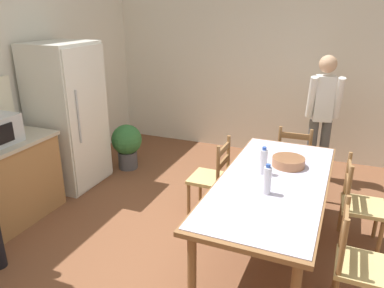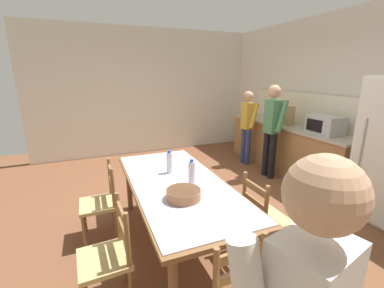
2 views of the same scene
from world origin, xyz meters
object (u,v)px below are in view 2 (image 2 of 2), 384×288
serving_bowl (184,194)px  chair_side_near_left (101,203)px  bottle_near_centre (169,163)px  chair_side_far_right (264,218)px  person_at_counter (272,127)px  microwave (325,125)px  paper_bag (287,115)px  chair_side_near_right (109,257)px  dining_table (178,188)px  person_at_sink (247,124)px  bottle_off_centre (192,173)px

serving_bowl → chair_side_near_left: size_ratio=0.35×
bottle_near_centre → chair_side_far_right: (0.78, 0.76, -0.46)m
bottle_near_centre → person_at_counter: 2.46m
microwave → person_at_counter: 0.86m
paper_bag → bottle_near_centre: size_ratio=1.33×
serving_bowl → chair_side_near_right: 0.81m
dining_table → person_at_counter: (-1.24, 2.27, 0.25)m
paper_bag → dining_table: 3.15m
dining_table → person_at_sink: person_at_sink is taller
paper_bag → chair_side_near_right: size_ratio=0.40×
microwave → chair_side_near_right: microwave is taller
dining_table → chair_side_near_left: 0.95m
paper_bag → chair_side_near_left: 3.72m
microwave → person_at_counter: person_at_counter is taller
paper_bag → bottle_off_centre: size_ratio=1.33×
person_at_sink → chair_side_far_right: bearing=-121.0°
dining_table → serving_bowl: serving_bowl is taller
bottle_near_centre → chair_side_near_left: size_ratio=0.30×
bottle_near_centre → chair_side_near_right: (0.75, -0.78, -0.46)m
microwave → chair_side_near_right: (1.04, -3.56, -0.63)m
bottle_off_centre → chair_side_far_right: (0.39, 0.65, -0.46)m
paper_bag → chair_side_near_left: bearing=-75.3°
serving_bowl → chair_side_near_right: (0.10, -0.70, -0.39)m
serving_bowl → chair_side_far_right: bearing=81.7°
chair_side_near_left → person_at_sink: bearing=117.3°
chair_side_near_right → person_at_counter: 3.53m
bottle_off_centre → chair_side_near_right: (0.37, -0.90, -0.46)m
paper_bag → chair_side_near_right: 4.09m
bottle_off_centre → serving_bowl: (0.27, -0.20, -0.07)m
serving_bowl → chair_side_near_left: bearing=-142.3°
chair_side_far_right → serving_bowl: bearing=82.2°
chair_side_near_left → person_at_sink: 3.44m
person_at_sink → person_at_counter: 0.79m
microwave → chair_side_near_left: 3.61m
paper_bag → person_at_counter: person_at_counter is taller
bottle_off_centre → person_at_counter: 2.54m
chair_side_far_right → chair_side_near_right: size_ratio=1.00×
chair_side_far_right → person_at_counter: size_ratio=0.53×
chair_side_far_right → chair_side_near_left: bearing=57.0°
dining_table → person_at_sink: 3.06m
person_at_counter → microwave: bearing=-52.4°
bottle_near_centre → chair_side_near_right: bottle_near_centre is taller
chair_side_near_left → serving_bowl: bearing=38.5°
person_at_sink → person_at_counter: size_ratio=0.91×
serving_bowl → chair_side_far_right: 0.94m
bottle_off_centre → chair_side_far_right: size_ratio=0.30×
paper_bag → dining_table: size_ratio=0.16×
bottle_off_centre → serving_bowl: bottle_off_centre is taller
microwave → paper_bag: size_ratio=1.39×
bottle_near_centre → person_at_counter: bearing=113.1°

